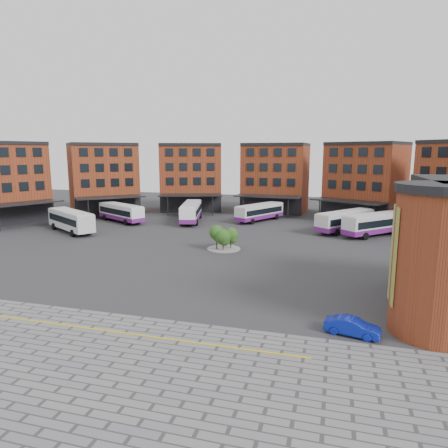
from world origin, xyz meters
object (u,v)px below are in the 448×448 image
(bus_a, at_px, (71,219))
(bus_f, at_px, (376,224))
(bus_e, at_px, (345,221))
(bus_b, at_px, (121,212))
(bus_c, at_px, (191,212))
(bus_d, at_px, (260,212))
(blue_car, at_px, (352,327))
(tree_island, at_px, (224,237))

(bus_a, relative_size, bus_f, 1.11)
(bus_e, bearing_deg, bus_f, 14.51)
(bus_e, height_order, bus_f, bus_f)
(bus_b, height_order, bus_c, bus_c)
(bus_b, relative_size, bus_d, 1.02)
(blue_car, bearing_deg, bus_e, 11.52)
(bus_a, distance_m, blue_car, 50.04)
(bus_b, xyz_separation_m, bus_c, (12.37, 3.67, 0.11))
(bus_d, bearing_deg, bus_a, -117.70)
(bus_a, bearing_deg, tree_island, -68.45)
(bus_a, xyz_separation_m, bus_e, (42.51, 12.11, -0.22))
(bus_e, bearing_deg, bus_b, -140.61)
(tree_island, height_order, bus_c, bus_c)
(bus_a, bearing_deg, bus_b, 16.69)
(tree_island, height_order, bus_d, tree_island)
(bus_e, distance_m, blue_car, 38.66)
(tree_island, xyz_separation_m, bus_c, (-11.75, 19.27, 0.13))
(bus_b, xyz_separation_m, blue_car, (39.51, -37.15, -1.16))
(bus_d, relative_size, blue_car, 2.96)
(tree_island, height_order, bus_e, bus_e)
(bus_f, xyz_separation_m, blue_car, (-4.67, -36.72, -1.24))
(tree_island, relative_size, bus_b, 0.38)
(bus_f, relative_size, blue_car, 2.82)
(tree_island, xyz_separation_m, bus_a, (-27.03, 4.98, 0.29))
(tree_island, distance_m, bus_d, 23.48)
(tree_island, relative_size, bus_f, 0.41)
(bus_c, relative_size, bus_d, 1.13)
(bus_b, bearing_deg, bus_e, -57.99)
(bus_a, relative_size, bus_c, 0.93)
(bus_d, height_order, bus_e, bus_e)
(bus_e, bearing_deg, bus_a, -126.86)
(tree_island, bearing_deg, bus_d, 89.26)
(bus_d, bearing_deg, bus_c, -132.56)
(bus_c, relative_size, bus_f, 1.19)
(tree_island, relative_size, blue_car, 1.16)
(bus_d, xyz_separation_m, bus_f, (19.76, -8.31, 0.13))
(bus_b, distance_m, bus_e, 39.64)
(bus_a, bearing_deg, blue_car, -90.04)
(tree_island, bearing_deg, bus_c, 121.37)
(tree_island, relative_size, bus_a, 0.37)
(bus_e, distance_m, bus_f, 4.96)
(bus_b, bearing_deg, blue_car, -103.38)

